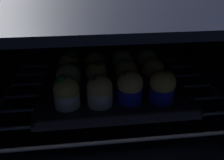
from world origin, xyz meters
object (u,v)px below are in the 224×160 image
at_px(muffin_row0_col1, 100,91).
at_px(muffin_row1_col2, 126,74).
at_px(muffin_row1_col0, 69,78).
at_px(muffin_row1_col3, 153,72).
at_px(muffin_row0_col3, 162,86).
at_px(muffin_row2_col1, 95,65).
at_px(muffin_row1_col1, 97,75).
at_px(muffin_row2_col3, 146,62).
at_px(muffin_row0_col2, 130,87).
at_px(baking_tray, 112,89).
at_px(muffin_row2_col0, 70,66).
at_px(muffin_row0_col0, 66,92).
at_px(muffin_row2_col2, 123,63).

xyz_separation_m(muffin_row0_col1, muffin_row1_col2, (0.07, 0.07, 0.00)).
xyz_separation_m(muffin_row1_col0, muffin_row1_col3, (0.21, 0.00, 0.00)).
relative_size(muffin_row0_col1, muffin_row0_col3, 0.93).
bearing_deg(muffin_row2_col1, muffin_row1_col2, -43.47).
bearing_deg(muffin_row1_col1, muffin_row1_col3, -0.13).
height_order(muffin_row1_col2, muffin_row2_col3, muffin_row1_col2).
bearing_deg(muffin_row1_col0, muffin_row2_col3, 19.51).
xyz_separation_m(muffin_row0_col2, muffin_row2_col3, (0.07, 0.14, -0.00)).
bearing_deg(muffin_row0_col1, muffin_row0_col2, 4.04).
bearing_deg(muffin_row0_col3, muffin_row1_col3, 90.42).
bearing_deg(baking_tray, muffin_row0_col2, -65.13).
bearing_deg(muffin_row1_col0, muffin_row0_col3, -18.80).
height_order(muffin_row0_col2, muffin_row2_col0, muffin_row2_col0).
bearing_deg(muffin_row0_col3, muffin_row2_col0, 146.12).
distance_m(muffin_row0_col0, muffin_row1_col0, 0.07).
xyz_separation_m(muffin_row0_col1, muffin_row2_col3, (0.14, 0.15, -0.00)).
relative_size(muffin_row0_col1, muffin_row1_col2, 0.92).
bearing_deg(muffin_row2_col2, muffin_row2_col0, -178.35).
relative_size(muffin_row2_col1, muffin_row2_col2, 1.03).
height_order(muffin_row0_col0, muffin_row1_col0, muffin_row0_col0).
distance_m(muffin_row0_col1, muffin_row1_col1, 0.08).
xyz_separation_m(baking_tray, muffin_row1_col0, (-0.11, -0.00, 0.04)).
height_order(muffin_row0_col2, muffin_row1_col1, muffin_row0_col2).
bearing_deg(muffin_row2_col2, muffin_row0_col0, -135.46).
bearing_deg(muffin_row1_col3, muffin_row2_col3, 89.35).
xyz_separation_m(muffin_row1_col1, muffin_row2_col1, (-0.00, 0.07, 0.00)).
bearing_deg(muffin_row0_col0, muffin_row1_col1, 46.65).
bearing_deg(muffin_row1_col1, muffin_row0_col1, -88.65).
relative_size(muffin_row1_col1, muffin_row2_col1, 0.98).
bearing_deg(baking_tray, muffin_row1_col2, -1.08).
relative_size(muffin_row1_col2, muffin_row2_col2, 1.08).
bearing_deg(baking_tray, muffin_row2_col0, 147.21).
bearing_deg(muffin_row1_col0, muffin_row0_col2, -26.00).
bearing_deg(muffin_row2_col1, muffin_row1_col0, -133.68).
xyz_separation_m(muffin_row1_col1, muffin_row2_col0, (-0.07, 0.07, 0.00)).
bearing_deg(muffin_row1_col2, muffin_row1_col1, 176.86).
xyz_separation_m(muffin_row1_col0, muffin_row1_col2, (0.14, 0.00, 0.00)).
height_order(muffin_row0_col2, muffin_row2_col3, muffin_row0_col2).
distance_m(muffin_row0_col3, muffin_row2_col2, 0.16).
xyz_separation_m(muffin_row1_col2, muffin_row2_col3, (0.07, 0.07, -0.00)).
bearing_deg(muffin_row0_col1, muffin_row2_col0, 116.45).
xyz_separation_m(muffin_row0_col0, muffin_row1_col2, (0.14, 0.07, 0.00)).
bearing_deg(muffin_row1_col3, muffin_row1_col2, -176.97).
xyz_separation_m(muffin_row0_col0, muffin_row0_col1, (0.07, -0.00, -0.00)).
xyz_separation_m(muffin_row0_col0, muffin_row0_col3, (0.21, -0.00, 0.00)).
height_order(muffin_row1_col0, muffin_row2_col1, muffin_row2_col1).
xyz_separation_m(muffin_row0_col3, muffin_row1_col0, (-0.21, 0.07, -0.00)).
distance_m(muffin_row1_col1, muffin_row1_col3, 0.14).
distance_m(muffin_row1_col0, muffin_row2_col1, 0.10).
xyz_separation_m(muffin_row0_col2, muffin_row2_col0, (-0.14, 0.14, -0.00)).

